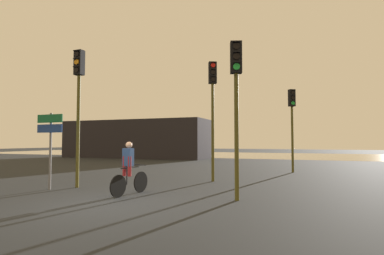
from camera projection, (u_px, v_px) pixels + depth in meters
The scene contains 9 objects.
ground_plane at pixel (104, 205), 7.65m from camera, with size 120.00×120.00×0.00m, color black.
water_strip at pixel (263, 155), 35.52m from camera, with size 80.00×16.00×0.01m, color #9E937F.
distant_building at pixel (135, 139), 30.40m from camera, with size 15.07×4.00×3.76m, color black.
traffic_light_center at pixel (213, 99), 12.34m from camera, with size 0.39×0.41×4.92m.
traffic_light_far_right at pixel (292, 115), 15.86m from camera, with size 0.40×0.42×4.40m.
traffic_light_near_left at pixel (79, 92), 10.73m from camera, with size 0.33×0.34×4.92m.
traffic_light_near_right at pixel (236, 89), 8.38m from camera, with size 0.38×0.40×4.44m.
direction_sign_post at pixel (50, 137), 10.18m from camera, with size 1.10×0.11×2.60m.
cyclist at pixel (129, 168), 9.11m from camera, with size 0.46×1.70×1.62m.
Camera 1 is at (4.89, -6.41, 1.63)m, focal length 28.00 mm.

